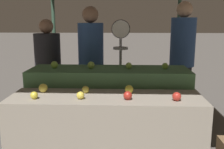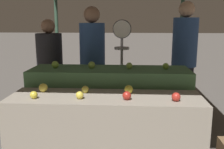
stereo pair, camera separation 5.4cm
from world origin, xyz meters
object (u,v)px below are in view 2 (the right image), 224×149
person_vendor_at_scale (92,59)px  person_customer_right (50,65)px  produce_scale (122,53)px  person_customer_left (184,53)px

person_vendor_at_scale → person_customer_right: person_vendor_at_scale is taller
produce_scale → person_customer_right: bearing=165.7°
produce_scale → person_customer_left: bearing=29.8°
produce_scale → person_customer_right: 1.14m
person_customer_right → person_customer_left: bearing=164.7°
produce_scale → person_vendor_at_scale: bearing=156.5°
person_customer_left → person_vendor_at_scale: bearing=16.5°
person_vendor_at_scale → person_customer_left: size_ratio=0.95×
produce_scale → person_customer_right: person_customer_right is taller
produce_scale → person_customer_right: (-1.09, 0.28, -0.22)m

